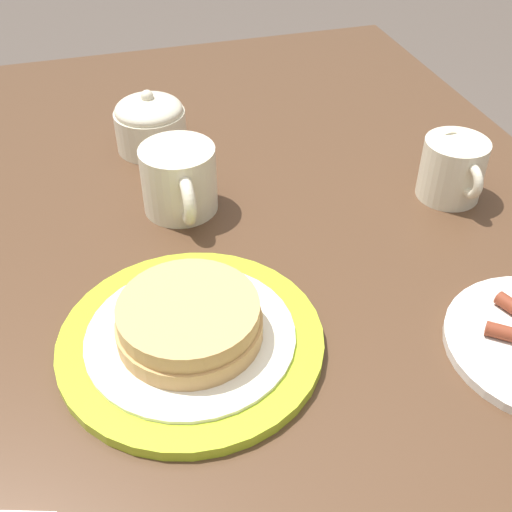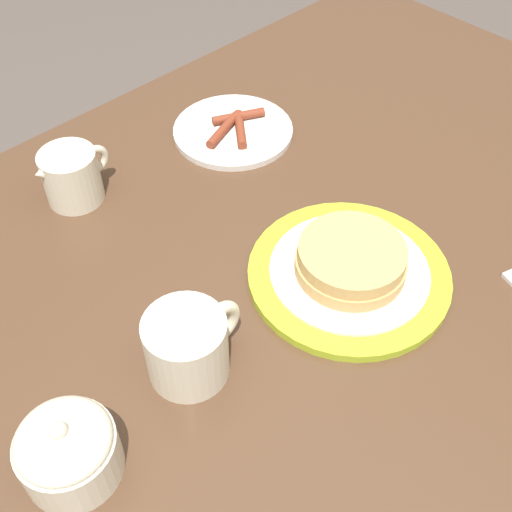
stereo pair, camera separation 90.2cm
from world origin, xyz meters
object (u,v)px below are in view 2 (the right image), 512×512
Objects in this scene: side_plate_bacon at (233,130)px; coffee_mug at (189,345)px; pancake_plate at (350,268)px; creamer_pitcher at (71,176)px; sugar_bowl at (68,450)px.

side_plate_bacon is 0.43m from coffee_mug.
side_plate_bacon is (0.10, 0.32, -0.01)m from pancake_plate.
coffee_mug is at bearing -100.97° from creamer_pitcher.
pancake_plate is at bearing -65.92° from creamer_pitcher.
coffee_mug reaches higher than side_plate_bacon.
pancake_plate is 2.60× the size of sugar_bowl.
sugar_bowl is (-0.16, -0.01, -0.00)m from coffee_mug.
creamer_pitcher is (0.06, 0.32, -0.00)m from coffee_mug.
side_plate_bacon is at bearing 41.30° from coffee_mug.
pancake_plate is 2.10× the size of coffee_mug.
sugar_bowl reaches higher than pancake_plate.
creamer_pitcher and sugar_bowl have the same top height.
side_plate_bacon is at bearing 72.99° from pancake_plate.
side_plate_bacon is 1.55× the size of coffee_mug.
side_plate_bacon is 0.26m from creamer_pitcher.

